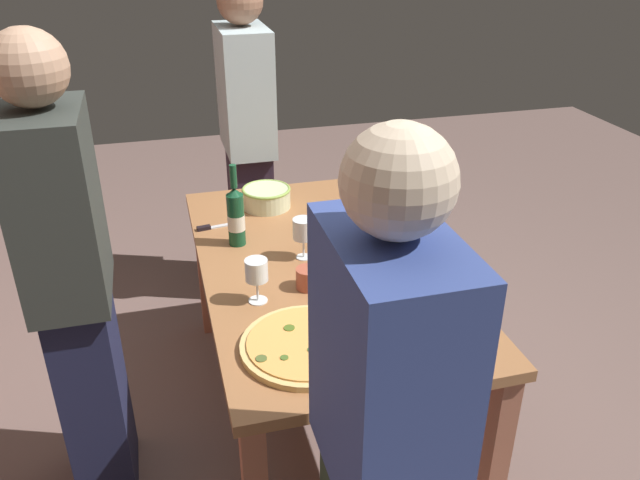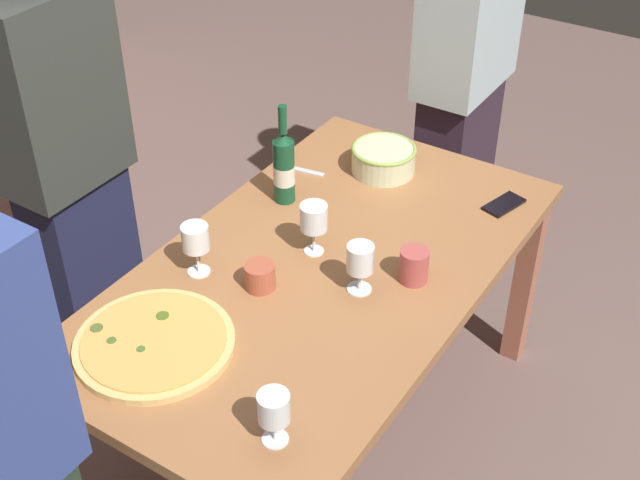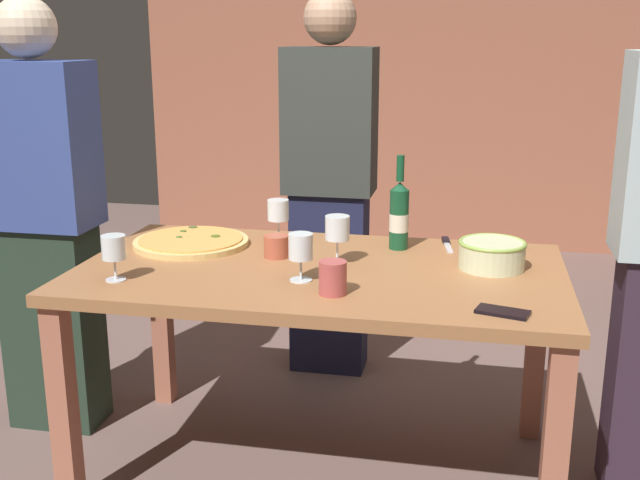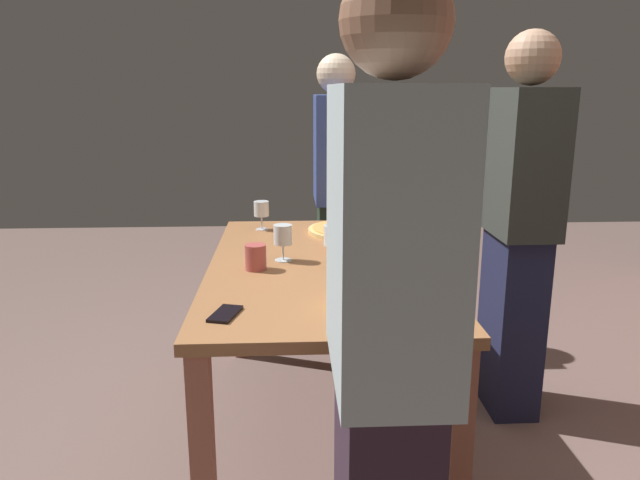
{
  "view_description": "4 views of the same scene",
  "coord_description": "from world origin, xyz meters",
  "px_view_note": "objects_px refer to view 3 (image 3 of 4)",
  "views": [
    {
      "loc": [
        -2.07,
        0.55,
        1.95
      ],
      "look_at": [
        0.0,
        0.0,
        0.84
      ],
      "focal_mm": 35.84,
      "sensor_mm": 36.0,
      "label": 1
    },
    {
      "loc": [
        -1.64,
        -1.06,
        2.29
      ],
      "look_at": [
        0.0,
        0.0,
        0.84
      ],
      "focal_mm": 47.78,
      "sensor_mm": 36.0,
      "label": 2
    },
    {
      "loc": [
        0.48,
        -2.38,
        1.49
      ],
      "look_at": [
        0.0,
        0.0,
        0.84
      ],
      "focal_mm": 43.06,
      "sensor_mm": 36.0,
      "label": 3
    },
    {
      "loc": [
        2.37,
        -0.12,
        1.44
      ],
      "look_at": [
        0.0,
        0.0,
        0.84
      ],
      "focal_mm": 33.83,
      "sensor_mm": 36.0,
      "label": 4
    }
  ],
  "objects_px": {
    "wine_bottle": "(399,215)",
    "wine_glass_by_bottle": "(278,211)",
    "wine_glass_near_pizza": "(114,250)",
    "cup_ceramic": "(276,246)",
    "cup_amber": "(333,278)",
    "person_host": "(330,185)",
    "wine_glass_far_left": "(337,230)",
    "pizza": "(191,242)",
    "wine_glass_far_right": "(301,249)",
    "dining_table": "(320,294)",
    "cell_phone": "(503,312)",
    "person_guest_right": "(44,219)",
    "serving_bowl": "(492,253)",
    "pizza_knife": "(447,243)"
  },
  "relations": [
    {
      "from": "wine_bottle",
      "to": "wine_glass_by_bottle",
      "type": "distance_m",
      "value": 0.44
    },
    {
      "from": "wine_glass_near_pizza",
      "to": "cup_ceramic",
      "type": "bearing_deg",
      "value": 39.52
    },
    {
      "from": "cup_amber",
      "to": "person_host",
      "type": "height_order",
      "value": "person_host"
    },
    {
      "from": "wine_bottle",
      "to": "wine_glass_far_left",
      "type": "height_order",
      "value": "wine_bottle"
    },
    {
      "from": "pizza",
      "to": "wine_glass_far_right",
      "type": "height_order",
      "value": "wine_glass_far_right"
    },
    {
      "from": "dining_table",
      "to": "wine_glass_near_pizza",
      "type": "distance_m",
      "value": 0.68
    },
    {
      "from": "cell_phone",
      "to": "person_host",
      "type": "height_order",
      "value": "person_host"
    },
    {
      "from": "person_guest_right",
      "to": "dining_table",
      "type": "bearing_deg",
      "value": 0.0
    },
    {
      "from": "wine_glass_by_bottle",
      "to": "serving_bowl",
      "type": "bearing_deg",
      "value": -12.93
    },
    {
      "from": "wine_glass_near_pizza",
      "to": "wine_glass_far_left",
      "type": "bearing_deg",
      "value": 26.0
    },
    {
      "from": "pizza",
      "to": "person_guest_right",
      "type": "relative_size",
      "value": 0.26
    },
    {
      "from": "serving_bowl",
      "to": "wine_glass_by_bottle",
      "type": "relative_size",
      "value": 1.37
    },
    {
      "from": "cup_amber",
      "to": "person_host",
      "type": "distance_m",
      "value": 1.16
    },
    {
      "from": "wine_glass_near_pizza",
      "to": "person_guest_right",
      "type": "relative_size",
      "value": 0.09
    },
    {
      "from": "wine_glass_far_right",
      "to": "cup_amber",
      "type": "height_order",
      "value": "wine_glass_far_right"
    },
    {
      "from": "serving_bowl",
      "to": "wine_glass_far_left",
      "type": "height_order",
      "value": "wine_glass_far_left"
    },
    {
      "from": "wine_bottle",
      "to": "pizza_knife",
      "type": "bearing_deg",
      "value": 26.64
    },
    {
      "from": "pizza",
      "to": "cell_phone",
      "type": "relative_size",
      "value": 2.91
    },
    {
      "from": "cup_amber",
      "to": "person_guest_right",
      "type": "xyz_separation_m",
      "value": [
        -1.18,
        0.4,
        0.03
      ]
    },
    {
      "from": "cup_ceramic",
      "to": "person_host",
      "type": "distance_m",
      "value": 0.79
    },
    {
      "from": "cup_amber",
      "to": "pizza",
      "type": "bearing_deg",
      "value": 144.43
    },
    {
      "from": "cup_amber",
      "to": "cup_ceramic",
      "type": "xyz_separation_m",
      "value": [
        -0.26,
        0.35,
        -0.01
      ]
    },
    {
      "from": "serving_bowl",
      "to": "cell_phone",
      "type": "relative_size",
      "value": 1.53
    },
    {
      "from": "wine_glass_near_pizza",
      "to": "wine_glass_by_bottle",
      "type": "distance_m",
      "value": 0.67
    },
    {
      "from": "wine_bottle",
      "to": "pizza_knife",
      "type": "height_order",
      "value": "wine_bottle"
    },
    {
      "from": "wine_glass_far_right",
      "to": "dining_table",
      "type": "bearing_deg",
      "value": 78.61
    },
    {
      "from": "pizza",
      "to": "serving_bowl",
      "type": "xyz_separation_m",
      "value": [
        1.07,
        -0.08,
        0.04
      ]
    },
    {
      "from": "dining_table",
      "to": "cell_phone",
      "type": "xyz_separation_m",
      "value": [
        0.58,
        -0.33,
        0.1
      ]
    },
    {
      "from": "serving_bowl",
      "to": "dining_table",
      "type": "bearing_deg",
      "value": -169.56
    },
    {
      "from": "wine_glass_far_left",
      "to": "person_host",
      "type": "xyz_separation_m",
      "value": [
        -0.18,
        0.82,
        -0.01
      ]
    },
    {
      "from": "serving_bowl",
      "to": "cup_amber",
      "type": "distance_m",
      "value": 0.59
    },
    {
      "from": "wine_bottle",
      "to": "cup_ceramic",
      "type": "relative_size",
      "value": 3.87
    },
    {
      "from": "wine_glass_by_bottle",
      "to": "pizza_knife",
      "type": "distance_m",
      "value": 0.63
    },
    {
      "from": "wine_glass_by_bottle",
      "to": "cup_ceramic",
      "type": "relative_size",
      "value": 1.84
    },
    {
      "from": "dining_table",
      "to": "person_host",
      "type": "relative_size",
      "value": 0.95
    },
    {
      "from": "serving_bowl",
      "to": "cup_amber",
      "type": "xyz_separation_m",
      "value": [
        -0.47,
        -0.36,
        -0.0
      ]
    },
    {
      "from": "wine_glass_far_right",
      "to": "pizza_knife",
      "type": "bearing_deg",
      "value": 50.4
    },
    {
      "from": "wine_glass_far_left",
      "to": "wine_glass_far_right",
      "type": "bearing_deg",
      "value": -111.1
    },
    {
      "from": "wine_glass_far_left",
      "to": "person_host",
      "type": "bearing_deg",
      "value": 102.52
    },
    {
      "from": "wine_glass_far_left",
      "to": "pizza_knife",
      "type": "height_order",
      "value": "wine_glass_far_left"
    },
    {
      "from": "cup_ceramic",
      "to": "person_guest_right",
      "type": "height_order",
      "value": "person_guest_right"
    },
    {
      "from": "pizza",
      "to": "pizza_knife",
      "type": "bearing_deg",
      "value": 11.79
    },
    {
      "from": "person_host",
      "to": "wine_bottle",
      "type": "bearing_deg",
      "value": 23.01
    },
    {
      "from": "wine_glass_far_right",
      "to": "wine_bottle",
      "type": "bearing_deg",
      "value": 59.05
    },
    {
      "from": "wine_bottle",
      "to": "wine_glass_by_bottle",
      "type": "height_order",
      "value": "wine_bottle"
    },
    {
      "from": "pizza_knife",
      "to": "person_guest_right",
      "type": "distance_m",
      "value": 1.5
    },
    {
      "from": "dining_table",
      "to": "person_guest_right",
      "type": "relative_size",
      "value": 0.98
    },
    {
      "from": "person_guest_right",
      "to": "cup_amber",
      "type": "bearing_deg",
      "value": -11.3
    },
    {
      "from": "wine_glass_far_left",
      "to": "cell_phone",
      "type": "bearing_deg",
      "value": -35.51
    },
    {
      "from": "pizza",
      "to": "wine_bottle",
      "type": "height_order",
      "value": "wine_bottle"
    }
  ]
}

